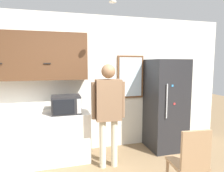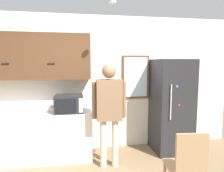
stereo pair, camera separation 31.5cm
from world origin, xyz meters
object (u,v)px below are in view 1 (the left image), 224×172
at_px(person, 108,105).
at_px(refrigerator, 165,104).
at_px(microwave, 66,105).
at_px(chair, 190,161).

height_order(person, refrigerator, refrigerator).
bearing_deg(person, microwave, 151.62).
height_order(person, chair, person).
xyz_separation_m(microwave, refrigerator, (1.99, 0.04, -0.12)).
xyz_separation_m(person, refrigerator, (1.33, 0.44, -0.15)).
height_order(microwave, person, person).
bearing_deg(chair, person, -49.09).
height_order(refrigerator, chair, refrigerator).
distance_m(microwave, person, 0.78).
xyz_separation_m(person, chair, (0.79, -1.10, -0.54)).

